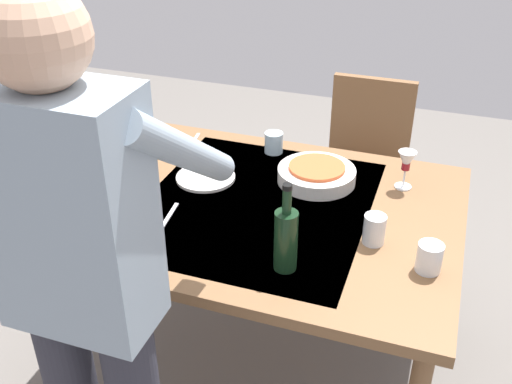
{
  "coord_description": "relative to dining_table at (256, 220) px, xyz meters",
  "views": [
    {
      "loc": [
        -0.61,
        1.74,
        1.9
      ],
      "look_at": [
        0.0,
        0.0,
        0.81
      ],
      "focal_mm": 41.88,
      "sensor_mm": 36.0,
      "label": 1
    }
  ],
  "objects": [
    {
      "name": "water_cup_near_right",
      "position": [
        -0.44,
        0.1,
        0.12
      ],
      "size": [
        0.07,
        0.07,
        0.1
      ],
      "primitive_type": "cylinder",
      "color": "silver",
      "rests_on": "dining_table"
    },
    {
      "name": "water_cup_near_left",
      "position": [
        -0.62,
        0.19,
        0.12
      ],
      "size": [
        0.08,
        0.08,
        0.09
      ],
      "primitive_type": "cylinder",
      "color": "silver",
      "rests_on": "dining_table"
    },
    {
      "name": "table_fork",
      "position": [
        0.26,
        0.19,
        0.07
      ],
      "size": [
        0.04,
        0.18,
        0.0
      ],
      "primitive_type": "cube",
      "rotation": [
        0.0,
        0.0,
        0.12
      ],
      "color": "silver",
      "rests_on": "dining_table"
    },
    {
      "name": "chair_near",
      "position": [
        -0.25,
        -0.92,
        -0.16
      ],
      "size": [
        0.4,
        0.4,
        0.91
      ],
      "color": "#523019",
      "rests_on": "ground_plane"
    },
    {
      "name": "wine_glass_left",
      "position": [
        -0.49,
        -0.3,
        0.18
      ],
      "size": [
        0.07,
        0.07,
        0.15
      ],
      "color": "white",
      "rests_on": "dining_table"
    },
    {
      "name": "wine_bottle",
      "position": [
        -0.21,
        0.32,
        0.18
      ],
      "size": [
        0.07,
        0.07,
        0.3
      ],
      "color": "black",
      "rests_on": "dining_table"
    },
    {
      "name": "water_cup_far_left",
      "position": [
        0.07,
        -0.42,
        0.12
      ],
      "size": [
        0.08,
        0.08,
        0.09
      ],
      "primitive_type": "cylinder",
      "color": "silver",
      "rests_on": "dining_table"
    },
    {
      "name": "person_server",
      "position": [
        0.16,
        0.8,
        0.27
      ],
      "size": [
        0.42,
        0.61,
        1.69
      ],
      "color": "#2D2D38",
      "rests_on": "ground_plane"
    },
    {
      "name": "table_knife",
      "position": [
        0.43,
        -0.38,
        0.07
      ],
      "size": [
        0.04,
        0.2,
        0.0
      ],
      "primitive_type": "cube",
      "rotation": [
        0.0,
        0.0,
        0.14
      ],
      "color": "silver",
      "rests_on": "dining_table"
    },
    {
      "name": "serving_bowl_pasta",
      "position": [
        -0.17,
        -0.23,
        0.1
      ],
      "size": [
        0.3,
        0.3,
        0.07
      ],
      "color": "white",
      "rests_on": "dining_table"
    },
    {
      "name": "ground_plane",
      "position": [
        0.0,
        0.0,
        -0.69
      ],
      "size": [
        6.0,
        6.0,
        0.0
      ],
      "primitive_type": "plane",
      "color": "#66605B"
    },
    {
      "name": "dinner_plate_near",
      "position": [
        0.25,
        -0.11,
        0.08
      ],
      "size": [
        0.23,
        0.23,
        0.01
      ],
      "primitive_type": "cylinder",
      "color": "white",
      "rests_on": "dining_table"
    },
    {
      "name": "dining_table",
      "position": [
        0.0,
        0.0,
        0.0
      ],
      "size": [
        1.46,
        1.08,
        0.76
      ],
      "color": "brown",
      "rests_on": "ground_plane"
    }
  ]
}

